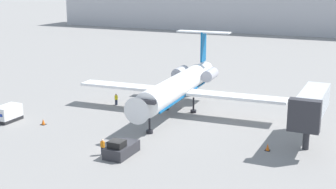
% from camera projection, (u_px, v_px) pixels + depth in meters
% --- Properties ---
extents(ground_plane, '(600.00, 600.00, 0.00)m').
position_uv_depth(ground_plane, '(119.00, 154.00, 49.21)').
color(ground_plane, gray).
extents(terminal_building, '(180.00, 16.80, 14.74)m').
position_uv_depth(terminal_building, '(306.00, 11.00, 153.03)').
color(terminal_building, '#B2B2B7').
rests_on(terminal_building, ground).
extents(airplane_main, '(29.45, 25.51, 10.01)m').
position_uv_depth(airplane_main, '(178.00, 86.00, 63.67)').
color(airplane_main, white).
rests_on(airplane_main, ground).
extents(pushback_tug, '(2.20, 4.23, 1.88)m').
position_uv_depth(pushback_tug, '(121.00, 149.00, 48.87)').
color(pushback_tug, '#2D2D33').
rests_on(pushback_tug, ground).
extents(luggage_cart, '(1.95, 3.45, 2.07)m').
position_uv_depth(luggage_cart, '(8.00, 113.00, 60.42)').
color(luggage_cart, '#232326').
rests_on(luggage_cart, ground).
extents(worker_near_tug, '(0.40, 0.24, 1.73)m').
position_uv_depth(worker_near_tug, '(103.00, 147.00, 48.91)').
color(worker_near_tug, '#232838').
rests_on(worker_near_tug, ground).
extents(worker_by_wing, '(0.40, 0.24, 1.69)m').
position_uv_depth(worker_by_wing, '(116.00, 99.00, 68.12)').
color(worker_by_wing, '#232838').
rests_on(worker_by_wing, ground).
extents(traffic_cone_left, '(0.64, 0.64, 0.74)m').
position_uv_depth(traffic_cone_left, '(43.00, 122.00, 59.10)').
color(traffic_cone_left, black).
rests_on(traffic_cone_left, ground).
extents(traffic_cone_right, '(0.55, 0.55, 0.81)m').
position_uv_depth(traffic_cone_right, '(268.00, 147.00, 50.24)').
color(traffic_cone_right, black).
rests_on(traffic_cone_right, ground).
extents(jet_bridge, '(3.20, 11.34, 6.19)m').
position_uv_depth(jet_bridge, '(311.00, 105.00, 51.51)').
color(jet_bridge, '#2D2D33').
rests_on(jet_bridge, ground).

